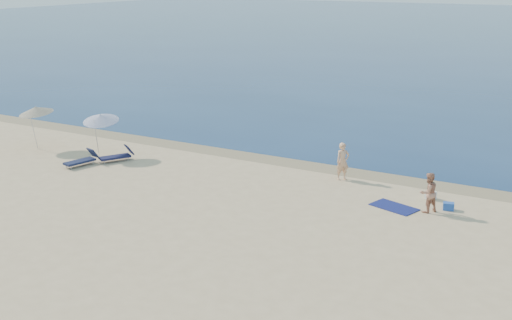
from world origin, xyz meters
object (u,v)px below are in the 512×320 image
Objects in this scene: person_left at (343,161)px; blue_cooler at (448,206)px; person_right at (428,193)px; umbrella_near at (101,118)px.

blue_cooler is (5.12, -1.56, -0.71)m from person_left.
umbrella_near is (-16.54, -0.16, 1.19)m from person_right.
person_left is 4.06× the size of blue_cooler.
blue_cooler is at bearing 169.46° from person_right.
person_right is (4.43, -2.19, -0.05)m from person_left.
blue_cooler is at bearing -64.62° from person_left.
person_right is 3.81× the size of blue_cooler.
blue_cooler is 0.18× the size of umbrella_near.
person_right is at bearing -20.97° from umbrella_near.
person_left is 5.40m from blue_cooler.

